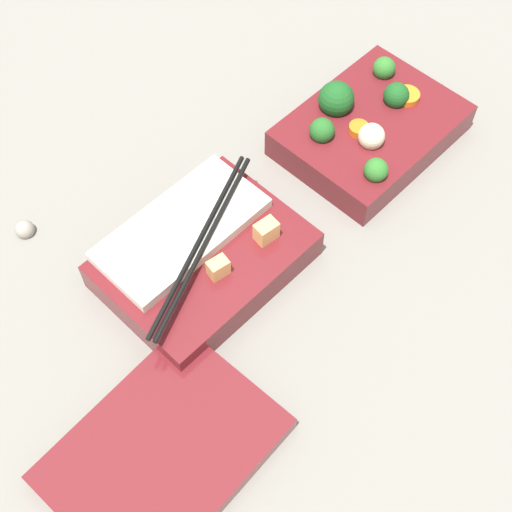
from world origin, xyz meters
TOP-DOWN VIEW (x-y plane):
  - ground_plane at (0.00, 0.00)m, footprint 3.00×3.00m
  - bento_tray_vegetable at (-0.14, 0.00)m, footprint 0.20×0.15m
  - bento_tray_rice at (0.11, -0.01)m, footprint 0.22×0.15m
  - bento_lid at (0.27, 0.10)m, footprint 0.20×0.15m
  - pebble_0 at (0.21, -0.18)m, footprint 0.02×0.02m

SIDE VIEW (x-z plane):
  - ground_plane at x=0.00m, z-range 0.00..0.00m
  - pebble_0 at x=0.21m, z-range -0.01..0.02m
  - bento_lid at x=0.27m, z-range 0.00..0.02m
  - bento_tray_rice at x=0.11m, z-range -0.01..0.05m
  - bento_tray_vegetable at x=-0.14m, z-range -0.01..0.06m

